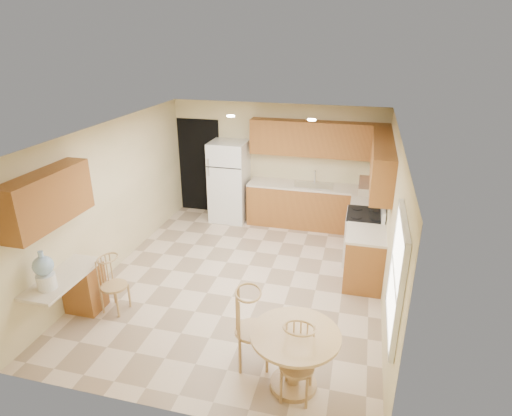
% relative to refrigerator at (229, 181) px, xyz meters
% --- Properties ---
extents(floor, '(5.50, 5.50, 0.00)m').
position_rel_refrigerator_xyz_m(floor, '(0.95, -2.40, -0.86)').
color(floor, beige).
rests_on(floor, ground).
extents(ceiling, '(4.50, 5.50, 0.02)m').
position_rel_refrigerator_xyz_m(ceiling, '(0.95, -2.40, 1.64)').
color(ceiling, white).
rests_on(ceiling, wall_back).
extents(wall_back, '(4.50, 0.02, 2.50)m').
position_rel_refrigerator_xyz_m(wall_back, '(0.95, 0.35, 0.39)').
color(wall_back, beige).
rests_on(wall_back, floor).
extents(wall_front, '(4.50, 0.02, 2.50)m').
position_rel_refrigerator_xyz_m(wall_front, '(0.95, -5.15, 0.39)').
color(wall_front, beige).
rests_on(wall_front, floor).
extents(wall_left, '(0.02, 5.50, 2.50)m').
position_rel_refrigerator_xyz_m(wall_left, '(-1.30, -2.40, 0.39)').
color(wall_left, beige).
rests_on(wall_left, floor).
extents(wall_right, '(0.02, 5.50, 2.50)m').
position_rel_refrigerator_xyz_m(wall_right, '(3.20, -2.40, 0.39)').
color(wall_right, beige).
rests_on(wall_right, floor).
extents(doorway, '(0.90, 0.02, 2.10)m').
position_rel_refrigerator_xyz_m(doorway, '(-0.80, 0.34, 0.19)').
color(doorway, black).
rests_on(doorway, floor).
extents(base_cab_back, '(2.75, 0.60, 0.87)m').
position_rel_refrigerator_xyz_m(base_cab_back, '(1.83, 0.05, -0.43)').
color(base_cab_back, '#A06028').
rests_on(base_cab_back, floor).
extents(counter_back, '(2.75, 0.63, 0.04)m').
position_rel_refrigerator_xyz_m(counter_back, '(1.83, 0.05, 0.03)').
color(counter_back, beige).
rests_on(counter_back, base_cab_back).
extents(base_cab_right_a, '(0.60, 0.59, 0.87)m').
position_rel_refrigerator_xyz_m(base_cab_right_a, '(2.90, -0.54, -0.43)').
color(base_cab_right_a, '#A06028').
rests_on(base_cab_right_a, floor).
extents(counter_right_a, '(0.63, 0.59, 0.04)m').
position_rel_refrigerator_xyz_m(counter_right_a, '(2.90, -0.54, 0.03)').
color(counter_right_a, beige).
rests_on(counter_right_a, base_cab_right_a).
extents(base_cab_right_b, '(0.60, 0.80, 0.87)m').
position_rel_refrigerator_xyz_m(base_cab_right_b, '(2.90, -2.00, -0.43)').
color(base_cab_right_b, '#A06028').
rests_on(base_cab_right_b, floor).
extents(counter_right_b, '(0.63, 0.80, 0.04)m').
position_rel_refrigerator_xyz_m(counter_right_b, '(2.90, -2.00, 0.03)').
color(counter_right_b, beige).
rests_on(counter_right_b, base_cab_right_b).
extents(upper_cab_back, '(2.75, 0.33, 0.70)m').
position_rel_refrigerator_xyz_m(upper_cab_back, '(1.83, 0.19, 0.99)').
color(upper_cab_back, '#A06028').
rests_on(upper_cab_back, wall_back).
extents(upper_cab_right, '(0.33, 2.42, 0.70)m').
position_rel_refrigerator_xyz_m(upper_cab_right, '(3.04, -1.19, 0.99)').
color(upper_cab_right, '#A06028').
rests_on(upper_cab_right, wall_right).
extents(upper_cab_left, '(0.33, 1.40, 0.70)m').
position_rel_refrigerator_xyz_m(upper_cab_left, '(-1.13, -4.00, 0.99)').
color(upper_cab_left, '#A06028').
rests_on(upper_cab_left, wall_left).
extents(sink, '(0.78, 0.44, 0.01)m').
position_rel_refrigerator_xyz_m(sink, '(1.80, 0.05, 0.05)').
color(sink, silver).
rests_on(sink, counter_back).
extents(range_hood, '(0.50, 0.76, 0.14)m').
position_rel_refrigerator_xyz_m(range_hood, '(2.95, -1.22, 0.56)').
color(range_hood, silver).
rests_on(range_hood, upper_cab_right).
extents(desk_pedestal, '(0.48, 0.42, 0.72)m').
position_rel_refrigerator_xyz_m(desk_pedestal, '(-1.05, -3.72, -0.50)').
color(desk_pedestal, '#A06028').
rests_on(desk_pedestal, floor).
extents(desk_top, '(0.50, 1.20, 0.04)m').
position_rel_refrigerator_xyz_m(desk_top, '(-1.05, -4.10, -0.11)').
color(desk_top, beige).
rests_on(desk_top, desk_pedestal).
extents(window, '(0.06, 1.12, 1.30)m').
position_rel_refrigerator_xyz_m(window, '(3.18, -4.25, 0.64)').
color(window, white).
rests_on(window, wall_right).
extents(can_light_a, '(0.14, 0.14, 0.02)m').
position_rel_refrigerator_xyz_m(can_light_a, '(0.45, -1.20, 1.62)').
color(can_light_a, white).
rests_on(can_light_a, ceiling).
extents(can_light_b, '(0.14, 0.14, 0.02)m').
position_rel_refrigerator_xyz_m(can_light_b, '(1.85, -1.20, 1.62)').
color(can_light_b, white).
rests_on(can_light_b, ceiling).
extents(refrigerator, '(0.76, 0.74, 1.73)m').
position_rel_refrigerator_xyz_m(refrigerator, '(0.00, 0.00, 0.00)').
color(refrigerator, white).
rests_on(refrigerator, floor).
extents(stove, '(0.65, 0.76, 1.09)m').
position_rel_refrigerator_xyz_m(stove, '(2.88, -1.22, -0.40)').
color(stove, white).
rests_on(stove, floor).
extents(dining_table, '(1.01, 1.01, 0.75)m').
position_rel_refrigerator_xyz_m(dining_table, '(2.19, -4.46, -0.38)').
color(dining_table, tan).
rests_on(dining_table, floor).
extents(chair_table_a, '(0.45, 0.59, 1.03)m').
position_rel_refrigerator_xyz_m(chair_table_a, '(1.64, -4.31, -0.24)').
color(chair_table_a, tan).
rests_on(chair_table_a, floor).
extents(chair_table_b, '(0.40, 0.40, 0.90)m').
position_rel_refrigerator_xyz_m(chair_table_b, '(2.24, -4.69, -0.32)').
color(chair_table_b, tan).
rests_on(chair_table_b, floor).
extents(chair_desk, '(0.38, 0.49, 0.86)m').
position_rel_refrigerator_xyz_m(chair_desk, '(-0.60, -3.73, -0.34)').
color(chair_desk, tan).
rests_on(chair_desk, floor).
extents(water_crock, '(0.26, 0.26, 0.53)m').
position_rel_refrigerator_xyz_m(water_crock, '(-1.05, -4.39, 0.15)').
color(water_crock, white).
rests_on(water_crock, desk_top).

